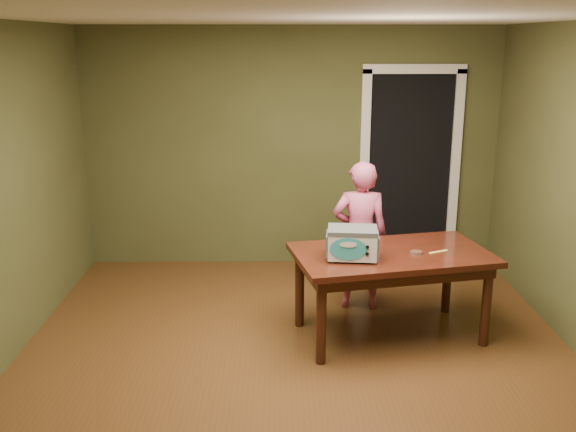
# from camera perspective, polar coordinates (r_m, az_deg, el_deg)

# --- Properties ---
(floor) EXTENTS (5.00, 5.00, 0.00)m
(floor) POSITION_cam_1_polar(r_m,az_deg,el_deg) (5.07, 0.90, -13.48)
(floor) COLOR #583219
(floor) RESTS_ON ground
(room_shell) EXTENTS (4.52, 5.02, 2.61)m
(room_shell) POSITION_cam_1_polar(r_m,az_deg,el_deg) (4.50, 0.99, 5.92)
(room_shell) COLOR #4B502A
(room_shell) RESTS_ON ground
(doorway) EXTENTS (1.10, 0.66, 2.25)m
(doorway) POSITION_cam_1_polar(r_m,az_deg,el_deg) (7.49, 10.27, 4.46)
(doorway) COLOR black
(doorway) RESTS_ON ground
(dining_table) EXTENTS (1.75, 1.21, 0.75)m
(dining_table) POSITION_cam_1_polar(r_m,az_deg,el_deg) (5.42, 9.17, -4.18)
(dining_table) COLOR black
(dining_table) RESTS_ON floor
(toy_oven) EXTENTS (0.44, 0.32, 0.26)m
(toy_oven) POSITION_cam_1_polar(r_m,az_deg,el_deg) (5.14, 5.73, -2.34)
(toy_oven) COLOR #4C4F54
(toy_oven) RESTS_ON dining_table
(baking_pan) EXTENTS (0.10, 0.10, 0.02)m
(baking_pan) POSITION_cam_1_polar(r_m,az_deg,el_deg) (5.38, 11.33, -3.19)
(baking_pan) COLOR silver
(baking_pan) RESTS_ON dining_table
(spatula) EXTENTS (0.17, 0.10, 0.01)m
(spatula) POSITION_cam_1_polar(r_m,az_deg,el_deg) (5.45, 13.24, -3.11)
(spatula) COLOR #F4E46A
(spatula) RESTS_ON dining_table
(child) EXTENTS (0.53, 0.36, 1.40)m
(child) POSITION_cam_1_polar(r_m,az_deg,el_deg) (5.96, 6.41, -1.74)
(child) COLOR #CB537F
(child) RESTS_ON floor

